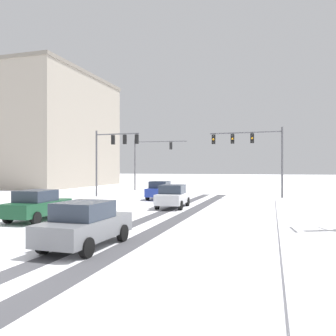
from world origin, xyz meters
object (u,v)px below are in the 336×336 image
Objects in this scene: car_grey_fourth at (85,224)px; car_white_second at (173,196)px; traffic_signal_far_left at (149,155)px; car_dark_green_third at (37,205)px; traffic_signal_near_right at (252,146)px; office_building_far_left_block at (14,132)px; traffic_signal_near_left at (113,148)px; car_blue_lead at (160,190)px.

car_white_second is at bearing 91.74° from car_grey_fourth.
traffic_signal_far_left reaches higher than car_dark_green_third.
car_white_second is 1.01× the size of car_dark_green_third.
traffic_signal_far_left is 15.28m from traffic_signal_near_right.
traffic_signal_near_left is at bearing -31.74° from office_building_far_left_block.
car_white_second is (8.09, -17.44, -3.65)m from traffic_signal_far_left.
car_grey_fourth is at bearing -66.65° from traffic_signal_near_left.
traffic_signal_near_left reaches higher than car_blue_lead.
office_building_far_left_block reaches higher than car_grey_fourth.
traffic_signal_near_left and traffic_signal_near_right have the same top height.
car_dark_green_third is (-2.41, -13.74, 0.00)m from car_blue_lead.
traffic_signal_far_left is 13.06m from car_blue_lead.
office_building_far_left_block reaches higher than traffic_signal_near_right.
traffic_signal_near_right is at bearing 78.33° from car_grey_fourth.
traffic_signal_far_left is at bearing 96.27° from car_dark_green_third.
office_building_far_left_block reaches higher than traffic_signal_near_left.
car_blue_lead is 6.69m from car_white_second.
car_blue_lead is 1.01× the size of car_dark_green_third.
traffic_signal_near_left is 11.64m from car_white_second.
traffic_signal_near_left is 15.78m from car_dark_green_third.
traffic_signal_far_left is 26.34m from office_building_far_left_block.
traffic_signal_far_left is 1.63× the size of car_dark_green_third.
car_grey_fourth is (-4.53, -21.92, -3.99)m from traffic_signal_near_right.
office_building_far_left_block is at bearing 133.68° from car_grey_fourth.
car_dark_green_third is at bearing -47.44° from office_building_far_left_block.
traffic_signal_near_left is at bearing 166.27° from car_blue_lead.
traffic_signal_near_right is at bearing 23.44° from car_blue_lead.
office_building_far_left_block is (-38.42, 13.56, 3.78)m from traffic_signal_near_right.
traffic_signal_far_left is at bearing 114.89° from car_white_second.
office_building_far_left_block reaches higher than car_white_second.
traffic_signal_far_left is at bearing 89.54° from traffic_signal_near_left.
traffic_signal_near_left is at bearing 138.22° from car_white_second.
car_grey_fourth is 0.15× the size of office_building_far_left_block.
office_building_far_left_block is (-30.60, 16.96, 7.77)m from car_blue_lead.
traffic_signal_near_left is (-0.08, -10.14, 0.27)m from traffic_signal_far_left.
office_building_far_left_block is at bearing 151.00° from car_blue_lead.
car_blue_lead is at bearing 80.05° from car_dark_green_third.
car_blue_lead is at bearing -29.00° from office_building_far_left_block.
traffic_signal_near_right reaches higher than car_blue_lead.
office_building_far_left_block is at bearing 132.56° from car_dark_green_third.
traffic_signal_far_left and traffic_signal_near_left have the same top height.
car_dark_green_third is (2.76, -25.16, -3.65)m from traffic_signal_far_left.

